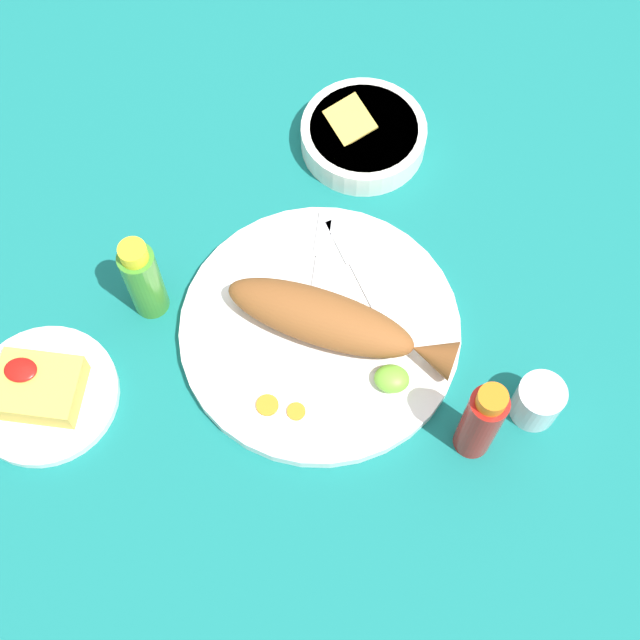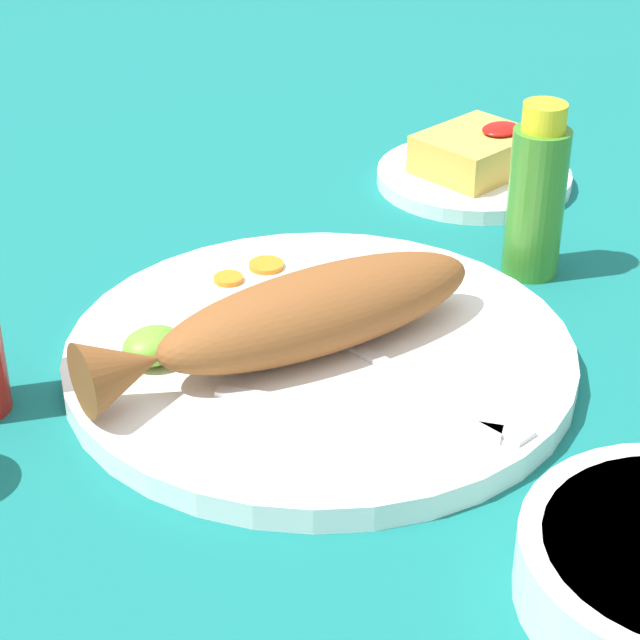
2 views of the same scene
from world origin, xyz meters
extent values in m
plane|color=#146B66|center=(0.00, 0.00, 0.00)|extent=(4.00, 4.00, 0.00)
cylinder|color=white|center=(0.00, 0.00, 0.01)|extent=(0.35, 0.35, 0.02)
ellipsoid|color=brown|center=(0.00, 0.00, 0.05)|extent=(0.25, 0.12, 0.06)
cone|color=brown|center=(-0.14, 0.03, 0.05)|extent=(0.06, 0.06, 0.05)
cube|color=silver|center=(0.01, -0.04, 0.02)|extent=(0.01, 0.11, 0.00)
cube|color=silver|center=(0.01, -0.13, 0.02)|extent=(0.02, 0.07, 0.00)
cube|color=silver|center=(-0.06, -0.05, 0.02)|extent=(0.07, 0.10, 0.00)
cube|color=silver|center=(-0.01, -0.13, 0.02)|extent=(0.05, 0.07, 0.00)
cylinder|color=orange|center=(0.05, 0.11, 0.02)|extent=(0.03, 0.03, 0.00)
cylinder|color=orange|center=(0.01, 0.12, 0.02)|extent=(0.02, 0.02, 0.00)
ellipsoid|color=#6BB233|center=(-0.10, 0.06, 0.03)|extent=(0.04, 0.04, 0.02)
cylinder|color=#B21914|center=(-0.20, 0.12, 0.07)|extent=(0.04, 0.04, 0.14)
cylinder|color=orange|center=(-0.20, 0.12, 0.15)|extent=(0.03, 0.03, 0.02)
cylinder|color=#3D8428|center=(0.22, -0.01, 0.06)|extent=(0.05, 0.05, 0.12)
cylinder|color=yellow|center=(0.22, -0.01, 0.13)|extent=(0.03, 0.03, 0.02)
cylinder|color=silver|center=(-0.27, 0.07, 0.03)|extent=(0.06, 0.06, 0.06)
cylinder|color=white|center=(-0.27, 0.07, 0.01)|extent=(0.05, 0.05, 0.03)
cylinder|color=white|center=(0.32, 0.13, 0.01)|extent=(0.18, 0.18, 0.01)
cube|color=gold|center=(0.32, 0.13, 0.03)|extent=(0.10, 0.08, 0.04)
ellipsoid|color=#AD140F|center=(0.34, 0.12, 0.05)|extent=(0.04, 0.03, 0.01)
cylinder|color=white|center=(-0.02, -0.30, 0.02)|extent=(0.17, 0.17, 0.04)
cylinder|color=olive|center=(-0.02, -0.30, 0.03)|extent=(0.15, 0.15, 0.01)
cube|color=gold|center=(0.01, -0.30, 0.04)|extent=(0.10, 0.10, 0.02)
camera|label=1|loc=(-0.06, 0.47, 1.03)|focal=50.00mm
camera|label=2|loc=(-0.47, -0.49, 0.44)|focal=65.00mm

